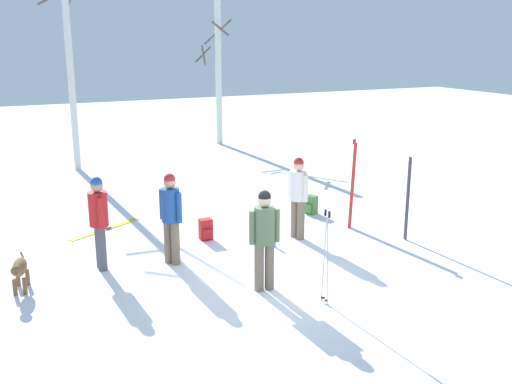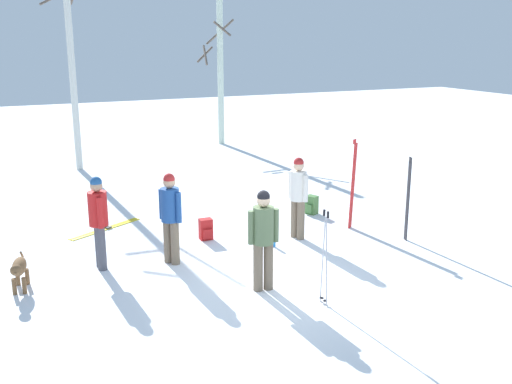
% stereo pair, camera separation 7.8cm
% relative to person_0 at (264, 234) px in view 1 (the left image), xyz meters
% --- Properties ---
extents(ground_plane, '(60.00, 60.00, 0.00)m').
position_rel_person_0_xyz_m(ground_plane, '(0.21, -0.01, -0.98)').
color(ground_plane, white).
extents(person_0, '(0.52, 0.34, 1.72)m').
position_rel_person_0_xyz_m(person_0, '(0.00, 0.00, 0.00)').
color(person_0, '#72604C').
rests_on(person_0, ground_plane).
extents(person_1, '(0.34, 0.52, 1.72)m').
position_rel_person_0_xyz_m(person_1, '(-2.27, 2.09, 0.00)').
color(person_1, '#4C4C56').
rests_on(person_1, ground_plane).
extents(person_2, '(0.34, 0.46, 1.72)m').
position_rel_person_0_xyz_m(person_2, '(-1.03, 1.80, 0.00)').
color(person_2, '#72604C').
rests_on(person_2, ground_plane).
extents(person_3, '(0.34, 0.50, 1.72)m').
position_rel_person_0_xyz_m(person_3, '(1.77, 2.07, 0.00)').
color(person_3, '#72604C').
rests_on(person_3, ground_plane).
extents(dog, '(0.33, 0.89, 0.57)m').
position_rel_person_0_xyz_m(dog, '(-3.68, 1.65, -0.59)').
color(dog, brown).
rests_on(dog, ground_plane).
extents(ski_pair_planted_0, '(0.05, 0.13, 1.75)m').
position_rel_person_0_xyz_m(ski_pair_planted_0, '(3.75, 1.03, -0.11)').
color(ski_pair_planted_0, black).
rests_on(ski_pair_planted_0, ground_plane).
extents(ski_pair_planted_1, '(0.24, 0.14, 1.97)m').
position_rel_person_0_xyz_m(ski_pair_planted_1, '(3.20, 2.21, -0.00)').
color(ski_pair_planted_1, red).
rests_on(ski_pair_planted_1, ground_plane).
extents(ski_pair_lying_0, '(1.71, 1.05, 0.05)m').
position_rel_person_0_xyz_m(ski_pair_lying_0, '(-1.77, 4.34, -0.97)').
color(ski_pair_lying_0, yellow).
rests_on(ski_pair_lying_0, ground_plane).
extents(ski_poles_0, '(0.07, 0.22, 1.54)m').
position_rel_person_0_xyz_m(ski_poles_0, '(0.64, -0.88, -0.16)').
color(ski_poles_0, '#B2B2BC').
rests_on(ski_poles_0, ground_plane).
extents(backpack_0, '(0.27, 0.30, 0.44)m').
position_rel_person_0_xyz_m(backpack_0, '(0.00, 2.78, -0.77)').
color(backpack_0, red).
rests_on(backpack_0, ground_plane).
extents(backpack_1, '(0.34, 0.32, 0.44)m').
position_rel_person_0_xyz_m(backpack_1, '(2.91, 3.47, -0.77)').
color(backpack_1, '#4C7F3F').
rests_on(backpack_1, ground_plane).
extents(water_bottle_0, '(0.07, 0.07, 0.28)m').
position_rel_person_0_xyz_m(water_bottle_0, '(1.09, 1.80, -0.85)').
color(water_bottle_0, '#1E72BF').
rests_on(water_bottle_0, ground_plane).
extents(birch_tree_2, '(1.46, 1.01, 6.39)m').
position_rel_person_0_xyz_m(birch_tree_2, '(-1.35, 10.74, 2.38)').
color(birch_tree_2, silver).
rests_on(birch_tree_2, ground_plane).
extents(birch_tree_3, '(1.65, 1.37, 5.38)m').
position_rel_person_0_xyz_m(birch_tree_3, '(4.38, 13.15, 1.82)').
color(birch_tree_3, silver).
rests_on(birch_tree_3, ground_plane).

